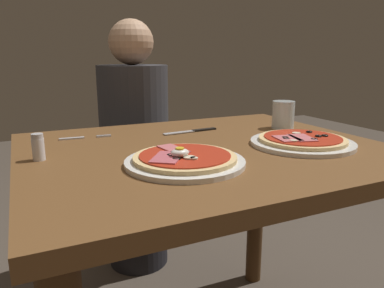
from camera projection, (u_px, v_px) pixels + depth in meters
dining_table at (205, 191)px, 1.08m from camera, size 1.01×0.84×0.77m
pizza_foreground at (185, 160)px, 0.87m from camera, size 0.29×0.29×0.05m
pizza_across_left at (302, 141)px, 1.06m from camera, size 0.30×0.30×0.03m
water_glass_near at (283, 117)px, 1.30m from camera, size 0.08×0.08×0.10m
fork at (81, 138)px, 1.15m from camera, size 0.16×0.03×0.00m
knife at (194, 131)px, 1.25m from camera, size 0.20×0.04×0.01m
salt_shaker at (38, 147)px, 0.90m from camera, size 0.03×0.03×0.07m
diner_person at (135, 155)px, 1.75m from camera, size 0.32×0.32×1.18m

